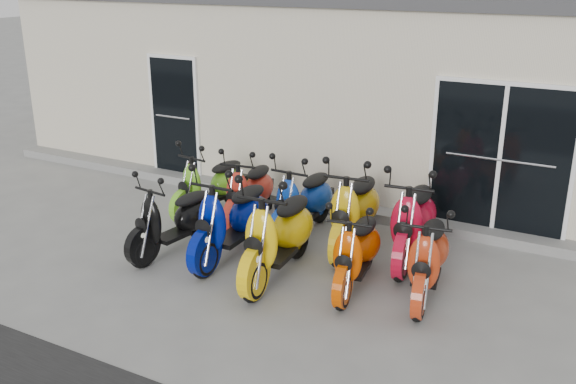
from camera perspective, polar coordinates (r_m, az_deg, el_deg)
name	(u,v)px	position (r m, az deg, el deg)	size (l,w,h in m)	color
ground	(268,255)	(8.96, -1.83, -5.66)	(80.00, 80.00, 0.00)	gray
building	(398,84)	(13.06, 9.73, 9.47)	(14.00, 6.00, 3.20)	beige
front_step	(329,205)	(10.59, 3.64, -1.19)	(14.00, 0.40, 0.15)	gray
door_left	(175,113)	(12.00, -10.03, 6.92)	(1.07, 0.08, 2.22)	black
door_right	(501,155)	(9.64, 18.37, 3.16)	(2.02, 0.08, 2.22)	black
scooter_front_black	(173,210)	(8.94, -10.16, -1.62)	(0.62, 1.71, 1.26)	black
scooter_front_blue	(232,209)	(8.64, -5.01, -1.50)	(0.71, 1.96, 1.44)	#011179
scooter_front_orange_a	(278,223)	(8.06, -0.85, -2.79)	(0.74, 2.03, 1.50)	yellow
scooter_front_orange_b	(357,242)	(7.89, 6.14, -4.41)	(0.62, 1.69, 1.25)	#D04400
scooter_front_red	(429,247)	(7.82, 12.41, -4.77)	(0.64, 1.77, 1.31)	#BC3312
scooter_back_green	(210,177)	(10.25, -6.91, 1.37)	(0.64, 1.75, 1.29)	#6CC323
scooter_back_red	(249,183)	(9.87, -3.49, 0.77)	(0.64, 1.75, 1.29)	red
scooter_back_blue	(303,192)	(9.39, 1.36, -0.02)	(0.66, 1.82, 1.35)	#0D369D
scooter_back_yellow	(355,200)	(8.97, 5.96, -0.68)	(0.72, 1.97, 1.46)	gold
scooter_back_extra	(414,210)	(8.71, 11.13, -1.58)	(0.72, 1.97, 1.46)	#B90B27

